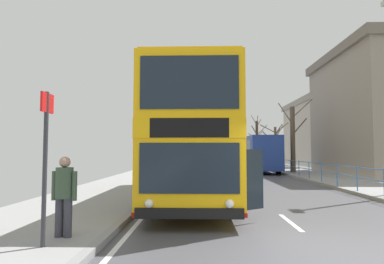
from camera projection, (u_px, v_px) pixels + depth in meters
name	position (u px, v px, depth m)	size (l,w,h in m)	color
ground	(291.00, 252.00, 5.68)	(15.80, 140.00, 0.20)	#47474C
double_decker_bus_main	(194.00, 140.00, 12.33)	(3.31, 10.36, 4.34)	#F4B20F
background_bus_far_lane	(257.00, 153.00, 28.78)	(2.65, 9.57, 3.10)	navy
pedestrian_railing_far_kerb	(337.00, 171.00, 15.74)	(0.05, 24.28, 1.07)	#386BA8
pedestrian_companion	(64.00, 192.00, 6.36)	(0.55, 0.38, 1.60)	#383842
bus_stop_sign_near	(45.00, 151.00, 5.77)	(0.08, 0.44, 2.80)	#2D2D33
bare_tree_far_00	(257.00, 141.00, 44.69)	(2.75, 2.03, 6.84)	#423328
bare_tree_far_01	(275.00, 143.00, 36.56)	(3.11, 2.59, 5.04)	brown
bare_tree_far_02	(293.00, 138.00, 26.11)	(2.83, 1.15, 6.07)	brown
background_building_00	(340.00, 132.00, 41.04)	(11.22, 15.10, 8.58)	#B2A899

